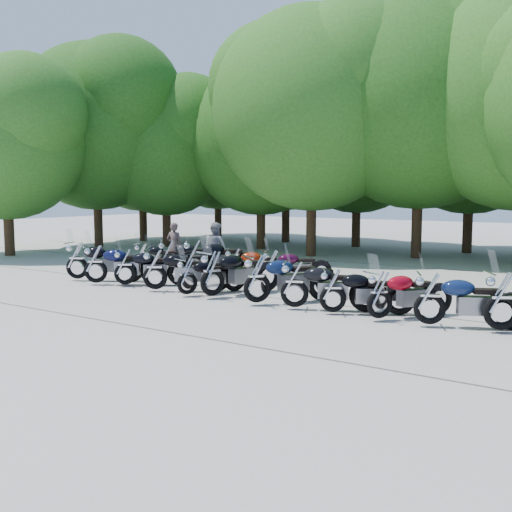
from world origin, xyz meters
The scene contains 31 objects.
ground centered at (0.00, 0.00, 0.00)m, with size 90.00×90.00×0.00m, color gray.
tree_0 centered at (-15.42, 12.98, 5.45)m, with size 7.50×7.50×9.21m.
tree_1 centered at (-12.04, 11.24, 5.06)m, with size 6.97×6.97×8.55m.
tree_2 centered at (-7.25, 12.84, 5.31)m, with size 7.31×7.31×8.97m.
tree_3 centered at (-3.57, 11.24, 6.32)m, with size 8.70×8.70×10.67m.
tree_4 centered at (0.54, 13.09, 6.64)m, with size 9.13×9.13×11.20m.
tree_9 centered at (-13.53, 17.59, 5.52)m, with size 7.59×7.59×9.32m.
tree_10 centered at (-8.29, 16.97, 5.66)m, with size 7.78×7.78×9.55m.
tree_11 centered at (-3.76, 16.43, 5.49)m, with size 7.56×7.56×9.28m.
tree_12 centered at (1.80, 16.47, 5.72)m, with size 7.88×7.88×9.67m.
tree_16 centered at (-14.83, 4.00, 5.06)m, with size 6.97×6.97×8.55m.
tree_17 centered at (-14.68, 9.00, 6.04)m, with size 8.31×8.31×10.20m.
motorcycle_0 centered at (-6.29, 0.63, 0.70)m, with size 0.76×2.49×1.41m, color black, non-canonical shape.
motorcycle_1 centered at (-5.14, 0.39, 0.70)m, with size 0.75×2.47×1.40m, color #0B1034, non-canonical shape.
motorcycle_2 centered at (-4.16, 0.66, 0.64)m, with size 0.69×2.28×1.29m, color black, non-canonical shape.
motorcycle_3 centered at (-2.78, 0.49, 0.68)m, with size 0.74×2.42×1.37m, color black, non-canonical shape.
motorcycle_4 centered at (-1.51, 0.40, 0.59)m, with size 0.64×2.10×1.18m, color black, non-canonical shape.
motorcycle_5 centered at (-0.76, 0.54, 0.72)m, with size 0.78×2.55×1.44m, color black, non-canonical shape.
motorcycle_6 centered at (0.77, 0.40, 0.72)m, with size 0.77×2.54×1.44m, color #0D1939, non-canonical shape.
motorcycle_7 centered at (1.84, 0.42, 0.67)m, with size 0.72×2.37×1.34m, color black, non-canonical shape.
motorcycle_8 centered at (2.86, 0.43, 0.61)m, with size 0.65×2.15×1.21m, color black, non-canonical shape.
motorcycle_9 centered at (4.03, 0.37, 0.63)m, with size 0.68×2.23×1.26m, color maroon, non-canonical shape.
motorcycle_10 centered at (5.14, 0.37, 0.66)m, with size 0.71×2.33×1.32m, color #0E1B40, non-canonical shape.
motorcycle_11 centered at (6.51, 0.66, 0.71)m, with size 0.76×2.51×1.42m, color black, non-canonical shape.
motorcycle_12 centered at (-6.05, 3.31, 0.58)m, with size 0.63×2.06×1.16m, color black, non-canonical shape.
motorcycle_13 centered at (-4.71, 3.20, 0.68)m, with size 0.73×2.41×1.36m, color black, non-canonical shape.
motorcycle_14 centered at (-3.51, 3.13, 0.73)m, with size 0.78×2.57×1.45m, color black, non-canonical shape.
motorcycle_15 centered at (-1.91, 3.15, 0.61)m, with size 0.66×2.16×1.22m, color #981E05, non-canonical shape.
motorcycle_16 centered at (-0.60, 3.28, 0.61)m, with size 0.66×2.17×1.22m, color #310620, non-canonical shape.
rider_0 centered at (-5.53, 4.44, 0.86)m, with size 0.63×0.41×1.72m, color brown.
rider_1 centered at (-3.72, 4.53, 0.89)m, with size 0.86×0.67×1.78m, color #9D9C9F.
Camera 1 is at (8.96, -11.96, 2.87)m, focal length 42.00 mm.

